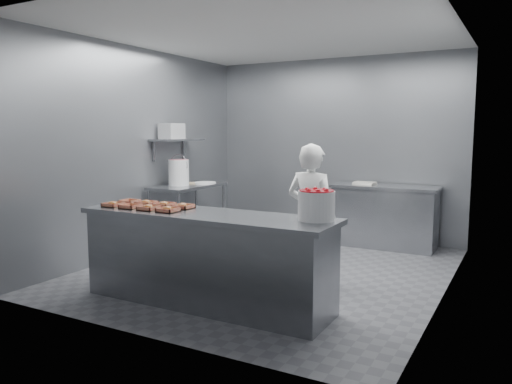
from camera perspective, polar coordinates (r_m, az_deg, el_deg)
floor at (r=6.14m, az=1.55°, el=-8.90°), size 4.50×4.50×0.00m
ceiling at (r=6.01m, az=1.64°, el=17.74°), size 4.50×4.50×0.00m
wall_back at (r=7.97m, az=9.02°, el=4.91°), size 4.00×0.04×2.80m
wall_left at (r=7.05m, az=-13.08°, el=4.54°), size 0.04×4.50×2.80m
wall_right at (r=5.30m, az=21.23°, el=3.49°), size 0.04×4.50×2.80m
service_counter at (r=4.90m, az=-5.74°, el=-7.56°), size 2.60×0.70×0.90m
prep_table at (r=7.37m, az=-7.76°, el=-1.55°), size 0.60×1.20×0.90m
back_counter at (r=7.47m, az=14.47°, el=-2.67°), size 1.50×0.60×0.90m
wall_shelf at (r=7.39m, az=-8.95°, el=5.91°), size 0.35×0.90×0.03m
tray_0 at (r=5.39m, az=-16.01°, el=-1.35°), size 0.19×0.18×0.06m
tray_1 at (r=5.22m, az=-14.11°, el=-1.59°), size 0.19×0.18×0.04m
tray_2 at (r=5.07m, az=-12.14°, el=-1.76°), size 0.19×0.18×0.06m
tray_3 at (r=4.92m, az=-10.02°, el=-1.98°), size 0.19×0.18×0.06m
tray_4 at (r=5.56m, az=-14.24°, el=-1.08°), size 0.19×0.18×0.04m
tray_5 at (r=5.40m, az=-12.40°, el=-1.23°), size 0.19×0.18×0.06m
tray_6 at (r=5.25m, az=-10.42°, el=-1.42°), size 0.19×0.18×0.06m
tray_7 at (r=5.10m, az=-8.33°, el=-1.62°), size 0.19×0.18×0.06m
worker at (r=5.45m, az=6.32°, el=-2.63°), size 0.60×0.42×1.55m
strawberry_tub at (r=4.40m, az=6.92°, el=-1.38°), size 0.32×0.32×0.27m
glaze_bucket at (r=7.25m, az=-8.83°, el=2.28°), size 0.31×0.29×0.45m
bucket_lid at (r=7.44m, az=-5.83°, el=1.04°), size 0.40×0.40×0.02m
rag at (r=7.46m, az=-7.32°, el=1.02°), size 0.18×0.17×0.02m
appliance at (r=7.28m, az=-9.62°, el=6.87°), size 0.29×0.32×0.22m
paper_stack at (r=7.49m, az=12.32°, el=1.00°), size 0.32×0.24×0.04m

